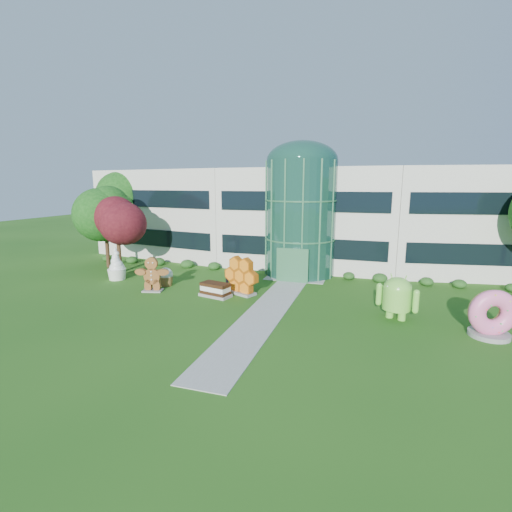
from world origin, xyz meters
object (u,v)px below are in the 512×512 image
(android_black, at_px, (235,278))
(donut, at_px, (491,313))
(android_green, at_px, (397,295))
(gingerbread, at_px, (152,274))

(android_black, relative_size, donut, 0.69)
(android_green, bearing_deg, gingerbread, -158.53)
(android_green, relative_size, donut, 1.15)
(android_green, distance_m, gingerbread, 17.02)
(android_black, xyz_separation_m, donut, (15.86, -4.27, 0.41))
(donut, xyz_separation_m, gingerbread, (-21.56, 1.86, 0.01))
(android_black, height_order, donut, donut)
(android_black, bearing_deg, donut, -26.21)
(android_black, relative_size, gingerbread, 0.63)
(donut, relative_size, gingerbread, 0.92)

